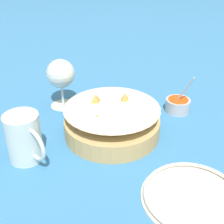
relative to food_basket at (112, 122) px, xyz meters
name	(u,v)px	position (x,y,z in m)	size (l,w,h in m)	color
ground_plane	(114,146)	(0.04, -0.03, -0.04)	(4.00, 4.00, 0.00)	teal
food_basket	(112,122)	(0.00, 0.00, 0.00)	(0.25, 0.25, 0.10)	tan
sauce_cup	(178,105)	(0.05, 0.22, -0.02)	(0.08, 0.07, 0.12)	#B7B7BC
wine_glass	(61,75)	(-0.21, 0.00, 0.06)	(0.08, 0.08, 0.15)	silver
beer_mug	(25,139)	(-0.07, -0.21, 0.02)	(0.12, 0.08, 0.12)	silver
side_plate	(193,196)	(0.28, -0.05, -0.03)	(0.21, 0.21, 0.01)	silver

